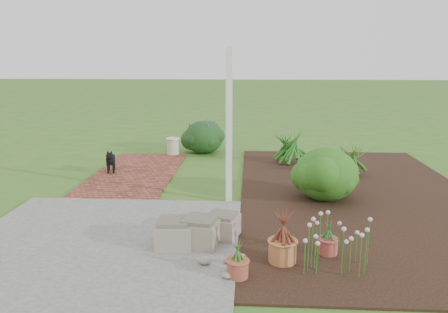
# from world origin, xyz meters

# --- Properties ---
(ground) EXTENTS (80.00, 80.00, 0.00)m
(ground) POSITION_xyz_m (0.00, 0.00, 0.00)
(ground) COLOR #376921
(ground) RESTS_ON ground
(concrete_patio) EXTENTS (3.50, 3.50, 0.04)m
(concrete_patio) POSITION_xyz_m (-1.25, -1.75, 0.02)
(concrete_patio) COLOR #5D5D5A
(concrete_patio) RESTS_ON ground
(brick_path) EXTENTS (1.60, 3.50, 0.04)m
(brick_path) POSITION_xyz_m (-1.70, 1.75, 0.02)
(brick_path) COLOR brown
(brick_path) RESTS_ON ground
(garden_bed) EXTENTS (4.00, 7.00, 0.03)m
(garden_bed) POSITION_xyz_m (2.50, 0.50, 0.01)
(garden_bed) COLOR black
(garden_bed) RESTS_ON ground
(veranda_post) EXTENTS (0.10, 0.10, 2.50)m
(veranda_post) POSITION_xyz_m (0.30, 0.10, 1.25)
(veranda_post) COLOR white
(veranda_post) RESTS_ON ground
(stone_trough_near) EXTENTS (0.47, 0.47, 0.30)m
(stone_trough_near) POSITION_xyz_m (-0.29, -1.74, 0.19)
(stone_trough_near) COLOR gray
(stone_trough_near) RESTS_ON concrete_patio
(stone_trough_mid) EXTENTS (0.50, 0.50, 0.27)m
(stone_trough_mid) POSITION_xyz_m (0.28, -1.42, 0.18)
(stone_trough_mid) COLOR #726458
(stone_trough_mid) RESTS_ON concrete_patio
(stone_trough_far) EXTENTS (0.53, 0.53, 0.31)m
(stone_trough_far) POSITION_xyz_m (0.02, -1.70, 0.19)
(stone_trough_far) COLOR #816E5F
(stone_trough_far) RESTS_ON concrete_patio
(black_dog) EXTENTS (0.24, 0.52, 0.45)m
(black_dog) POSITION_xyz_m (-2.19, 1.69, 0.31)
(black_dog) COLOR black
(black_dog) RESTS_ON brick_path
(cream_ceramic_urn) EXTENTS (0.38, 0.38, 0.38)m
(cream_ceramic_urn) POSITION_xyz_m (-1.23, 3.48, 0.23)
(cream_ceramic_urn) COLOR beige
(cream_ceramic_urn) RESTS_ON brick_path
(evergreen_shrub) EXTENTS (1.25, 1.25, 0.88)m
(evergreen_shrub) POSITION_xyz_m (1.90, 0.29, 0.47)
(evergreen_shrub) COLOR #19400B
(evergreen_shrub) RESTS_ON garden_bed
(agapanthus_clump_back) EXTENTS (1.19, 1.19, 0.81)m
(agapanthus_clump_back) POSITION_xyz_m (2.65, 1.77, 0.44)
(agapanthus_clump_back) COLOR #184315
(agapanthus_clump_back) RESTS_ON garden_bed
(agapanthus_clump_front) EXTENTS (1.36, 1.36, 0.91)m
(agapanthus_clump_front) POSITION_xyz_m (1.52, 2.75, 0.49)
(agapanthus_clump_front) COLOR #183F0D
(agapanthus_clump_front) RESTS_ON garden_bed
(pink_flower_patch) EXTENTS (0.95, 0.95, 0.59)m
(pink_flower_patch) POSITION_xyz_m (1.60, -2.04, 0.32)
(pink_flower_patch) COLOR #113D0F
(pink_flower_patch) RESTS_ON garden_bed
(terracotta_pot_bronze) EXTENTS (0.39, 0.39, 0.26)m
(terracotta_pot_bronze) POSITION_xyz_m (1.03, -2.08, 0.16)
(terracotta_pot_bronze) COLOR #B26E3C
(terracotta_pot_bronze) RESTS_ON garden_bed
(terracotta_pot_small_left) EXTENTS (0.27, 0.27, 0.19)m
(terracotta_pot_small_left) POSITION_xyz_m (1.59, -1.84, 0.13)
(terracotta_pot_small_left) COLOR #AA4239
(terracotta_pot_small_left) RESTS_ON garden_bed
(terracotta_pot_small_right) EXTENTS (0.24, 0.24, 0.20)m
(terracotta_pot_small_right) POSITION_xyz_m (0.52, -2.48, 0.13)
(terracotta_pot_small_right) COLOR brown
(terracotta_pot_small_right) RESTS_ON garden_bed
(purple_flowering_bush) EXTENTS (1.04, 1.04, 0.82)m
(purple_flowering_bush) POSITION_xyz_m (-0.51, 3.87, 0.41)
(purple_flowering_bush) COLOR black
(purple_flowering_bush) RESTS_ON ground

